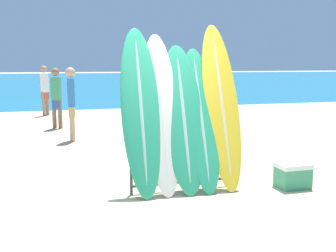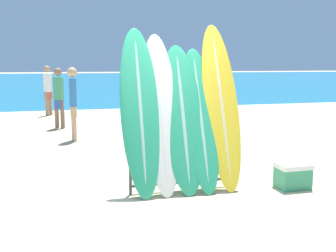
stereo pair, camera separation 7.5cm
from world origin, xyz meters
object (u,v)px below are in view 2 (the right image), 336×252
Objects in this scene: person_mid_beach at (73,101)px; surfboard_slot_4 at (221,105)px; person_far_left at (59,96)px; surfboard_rack at (183,161)px; person_near_water at (48,88)px; surfboard_slot_3 at (201,119)px; surfboard_slot_2 at (183,118)px; cooler_box at (293,176)px; surfboard_slot_1 at (161,113)px; surfboard_slot_0 at (140,111)px.

surfboard_slot_4 is at bearing -153.25° from person_mid_beach.
surfboard_slot_4 is 6.37m from person_far_left.
person_far_left is (-1.69, 6.05, 0.48)m from surfboard_rack.
surfboard_slot_3 is at bearing 54.67° from person_near_water.
person_near_water is at bearing 8.51° from person_mid_beach.
person_far_left is (0.37, -2.95, -0.02)m from person_near_water.
surfboard_slot_2 reaches higher than cooler_box.
surfboard_rack is 0.75× the size of surfboard_slot_2.
surfboard_slot_2 is at bearing 131.30° from person_far_left.
surfboard_slot_1 is 6.13m from person_far_left.
surfboard_slot_4 is at bearing 154.68° from cooler_box.
cooler_box is (1.56, -0.32, -0.24)m from surfboard_rack.
surfboard_slot_4 is at bearing 10.20° from surfboard_slot_3.
person_mid_beach is at bearing 125.01° from person_far_left.
person_far_left is 7.19m from cooler_box.
surfboard_slot_3 is (0.87, -0.02, -0.14)m from surfboard_slot_0.
cooler_box is (1.28, -0.39, -0.82)m from surfboard_slot_3.
person_mid_beach is at bearing 108.78° from surfboard_slot_2.
person_far_left reaches higher than cooler_box.
surfboard_slot_4 reaches higher than surfboard_slot_3.
surfboard_slot_4 is at bearing 136.69° from person_far_left.
surfboard_rack is 0.70× the size of surfboard_slot_1.
surfboard_slot_3 reaches higher than person_near_water.
cooler_box is at bearing -10.65° from surfboard_slot_0.
cooler_box is at bearing -12.32° from surfboard_slot_1.
surfboard_rack is 0.65m from surfboard_slot_3.
surfboard_slot_1 reaches higher than surfboard_slot_3.
person_mid_beach is 1.97m from person_far_left.
surfboard_slot_4 is 1.42× the size of person_far_left.
surfboard_rack is 3.31× the size of cooler_box.
surfboard_slot_3 is at bearing 163.16° from cooler_box.
surfboard_slot_2 is 0.87× the size of surfboard_slot_4.
person_far_left is at bearing 105.89° from surfboard_slot_2.
surfboard_rack is 1.61m from cooler_box.
surfboard_slot_4 is (0.60, 0.07, 0.16)m from surfboard_slot_2.
surfboard_slot_3 is 1.18× the size of person_near_water.
surfboard_slot_4 is at bearing 6.24° from surfboard_slot_2.
surfboard_slot_1 is 9.09m from person_near_water.
surfboard_slot_2 is 4.28m from person_mid_beach.
person_mid_beach is at bearing 123.41° from cooler_box.
surfboard_slot_4 is at bearing 2.08° from surfboard_slot_0.
surfboard_slot_3 is at bearing -1.09° from surfboard_slot_0.
cooler_box is (3.25, -6.37, -0.73)m from person_far_left.
person_mid_beach is 5.37m from cooler_box.
surfboard_slot_2 is 4.42× the size of cooler_box.
person_near_water is at bearing 106.81° from surfboard_slot_4.
person_far_left is at bearing 108.25° from surfboard_slot_3.
surfboard_slot_1 reaches higher than surfboard_rack.
person_mid_beach is (-1.36, 4.12, 0.50)m from surfboard_rack.
surfboard_rack is 0.92× the size of person_far_left.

